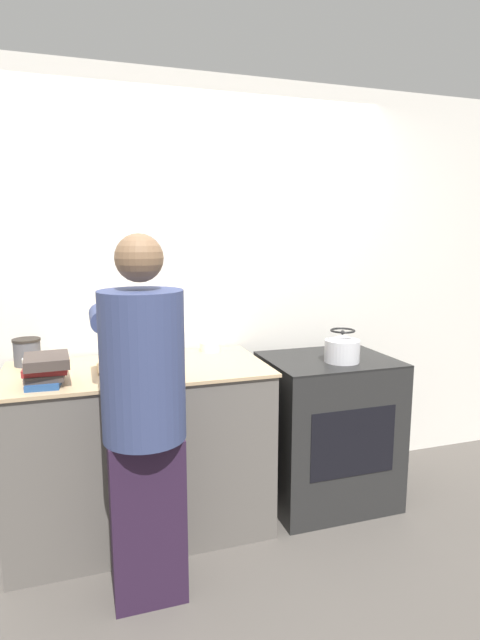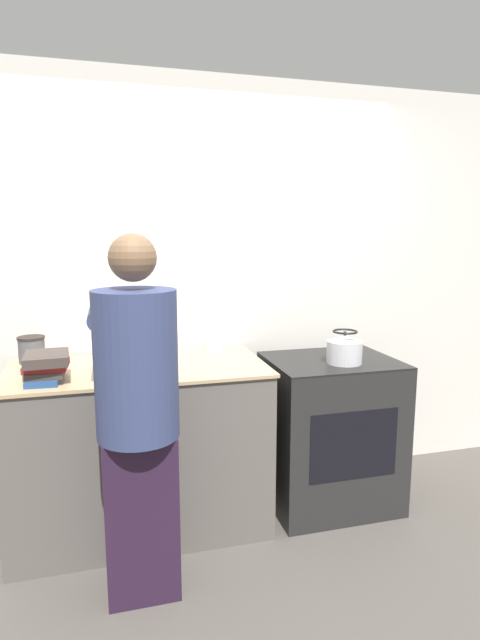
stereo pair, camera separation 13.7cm
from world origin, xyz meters
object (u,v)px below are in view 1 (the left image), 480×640
Objects in this scene: cutting_board at (131,367)px; canister_jar at (27,352)px; kettle at (342,348)px; bowl_prep at (35,365)px; oven at (327,430)px; knife at (132,365)px; person at (144,411)px.

canister_jar is (-0.53, 0.25, 0.07)m from cutting_board.
kettle is 1.70m from bowl_prep.
oven is 2.66× the size of cutting_board.
oven is 1.27m from knife.
bowl_prep is (-0.48, 0.09, 0.03)m from cutting_board.
person is 0.56m from cutting_board.
person is 11.11× the size of canister_jar.
bowl_prep is at bearing 126.36° from person.
canister_jar is at bearing 167.66° from kettle.
oven is at bearing -4.33° from bowl_prep.
bowl_prep is (-0.49, 0.09, 0.02)m from knife.
canister_jar is (-0.54, 0.25, 0.05)m from knife.
knife is at bearing 8.60° from cutting_board.
oven is at bearing 106.12° from kettle.
bowl_prep reaches higher than oven.
canister_jar reaches higher than cutting_board.
cutting_board is at bearing 89.89° from person.
person reaches higher than cutting_board.
oven is 0.55m from kettle.
knife reaches higher than oven.
knife is at bearing 178.35° from oven.
kettle is at bearing 4.62° from knife.
canister_jar reaches higher than bowl_prep.
kettle reaches higher than bowl_prep.
cutting_board is (0.00, 0.56, 0.06)m from person.
person is at bearing -53.64° from bowl_prep.
kettle reaches higher than cutting_board.
kettle is 1.78m from canister_jar.
cutting_board is 2.74× the size of bowl_prep.
bowl_prep is 0.17m from canister_jar.
kettle is (0.03, -0.10, 0.54)m from oven.
bowl_prep is (-1.69, 0.22, -0.02)m from kettle.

